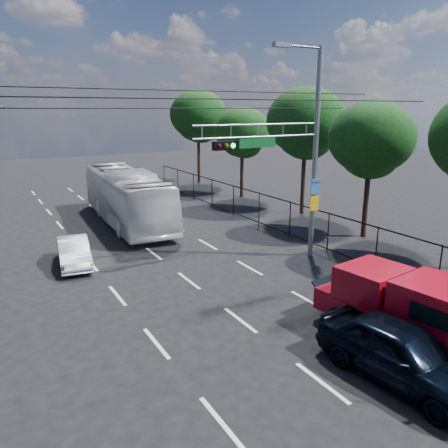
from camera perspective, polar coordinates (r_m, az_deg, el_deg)
ground at (r=12.33m, az=12.62°, el=-19.56°), size 120.00×120.00×0.00m
lane_markings at (r=23.50m, az=-10.94°, el=-2.46°), size 6.12×38.00×0.01m
signal_mast at (r=19.78m, az=9.23°, el=9.89°), size 6.43×0.39×9.50m
utility_wires at (r=17.65m, az=-6.34°, el=15.88°), size 22.00×5.04×0.74m
fence_right at (r=25.12m, az=6.95°, el=1.26°), size 0.06×34.03×2.00m
tree_right_b at (r=24.64m, az=18.61°, el=9.83°), size 4.50×4.50×7.31m
tree_right_c at (r=29.32m, az=10.61°, el=12.36°), size 5.10×5.10×8.29m
tree_right_d at (r=34.77m, az=2.40°, el=11.49°), size 4.32×4.32×7.02m
tree_right_e at (r=41.79m, az=-3.38°, el=13.53°), size 5.28×5.28×8.58m
red_pickup at (r=14.36m, az=23.37°, el=-10.01°), size 2.81×6.02×2.16m
navy_hatchback at (r=12.61m, az=22.16°, el=-15.31°), size 2.26×4.77×1.58m
white_bus at (r=27.60m, az=-12.63°, el=3.55°), size 3.45×11.99×3.30m
white_van at (r=20.88m, az=-19.02°, el=-3.49°), size 1.76×3.85×1.22m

